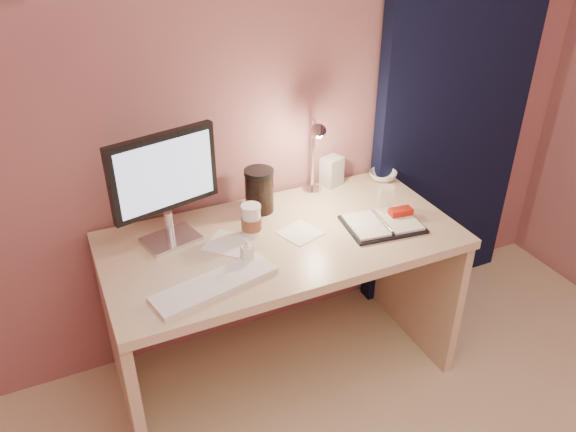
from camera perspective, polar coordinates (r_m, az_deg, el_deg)
name	(u,v)px	position (r m, az deg, el deg)	size (l,w,h in m)	color
room	(442,84)	(2.76, 15.37, 12.82)	(3.50, 3.50, 3.50)	#C6B28E
desk	(275,273)	(2.40, -1.30, -5.77)	(1.40, 0.70, 0.73)	tan
monitor	(163,179)	(2.11, -12.54, 3.65)	(0.42, 0.20, 0.45)	silver
keyboard	(215,284)	(1.97, -7.42, -6.89)	(0.45, 0.13, 0.02)	silver
planner	(384,223)	(2.32, 9.73, -0.66)	(0.33, 0.26, 0.05)	black
paper_a	(300,233)	(2.24, 1.24, -1.72)	(0.14, 0.14, 0.00)	silver
paper_c	(228,243)	(2.19, -6.08, -2.76)	(0.16, 0.16, 0.00)	silver
coffee_cup	(251,221)	(2.21, -3.74, -0.50)	(0.08, 0.08, 0.13)	silver
clear_cup	(385,200)	(2.38, 9.83, 1.60)	(0.07, 0.07, 0.12)	white
bowl	(383,176)	(2.68, 9.63, 4.06)	(0.13, 0.13, 0.04)	silver
lotion_bottle	(247,250)	(2.06, -4.19, -3.50)	(0.04, 0.04, 0.09)	silver
dark_jar	(259,193)	(2.36, -2.93, 2.39)	(0.12, 0.12, 0.17)	black
product_box	(332,171)	(2.58, 4.46, 4.55)	(0.09, 0.07, 0.14)	#AFAFAA
desk_lamp	(329,150)	(2.39, 4.19, 6.71)	(0.14, 0.23, 0.37)	silver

